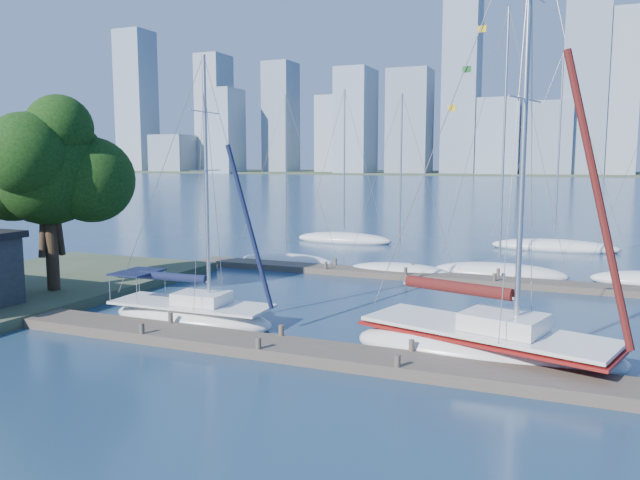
% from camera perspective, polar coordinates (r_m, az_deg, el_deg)
% --- Properties ---
extents(ground, '(700.00, 700.00, 0.00)m').
position_cam_1_polar(ground, '(23.05, -4.56, -10.22)').
color(ground, '#182B4E').
rests_on(ground, ground).
extents(near_dock, '(26.00, 2.00, 0.40)m').
position_cam_1_polar(near_dock, '(22.99, -4.56, -9.75)').
color(near_dock, '#483E35').
rests_on(near_dock, ground).
extents(far_dock, '(30.00, 1.80, 0.36)m').
position_cam_1_polar(far_dock, '(37.06, 9.65, -3.31)').
color(far_dock, '#483E35').
rests_on(far_dock, ground).
extents(shore, '(12.00, 22.00, 0.50)m').
position_cam_1_polar(shore, '(35.87, -27.18, -4.26)').
color(shore, '#38472D').
rests_on(shore, ground).
extents(far_shore, '(800.00, 100.00, 1.50)m').
position_cam_1_polar(far_shore, '(339.75, 21.04, 5.63)').
color(far_shore, '#38472D').
rests_on(far_shore, ground).
extents(tree, '(7.65, 6.97, 10.01)m').
position_cam_1_polar(tree, '(33.32, -23.64, 6.30)').
color(tree, black).
rests_on(tree, ground).
extents(sailboat_navy, '(7.66, 2.64, 11.67)m').
position_cam_1_polar(sailboat_navy, '(27.24, -11.69, -5.55)').
color(sailboat_navy, white).
rests_on(sailboat_navy, ground).
extents(sailboat_maroon, '(9.82, 5.53, 15.94)m').
position_cam_1_polar(sailboat_maroon, '(22.75, 14.95, -7.55)').
color(sailboat_maroon, white).
rests_on(sailboat_maroon, ground).
extents(bg_boat_0, '(6.99, 3.70, 11.53)m').
position_cam_1_polar(bg_boat_0, '(42.05, -3.07, -1.87)').
color(bg_boat_0, white).
rests_on(bg_boat_0, ground).
extents(bg_boat_2, '(6.39, 2.13, 11.18)m').
position_cam_1_polar(bg_boat_2, '(38.38, 7.25, -2.80)').
color(bg_boat_2, white).
rests_on(bg_boat_2, ground).
extents(bg_boat_3, '(8.24, 5.06, 15.98)m').
position_cam_1_polar(bg_boat_3, '(38.84, 16.06, -2.81)').
color(bg_boat_3, white).
rests_on(bg_boat_3, ground).
extents(bg_boat_6, '(8.77, 5.30, 13.20)m').
position_cam_1_polar(bg_boat_6, '(53.26, 2.20, 0.11)').
color(bg_boat_6, white).
rests_on(bg_boat_6, ground).
extents(bg_boat_7, '(9.69, 3.40, 15.40)m').
position_cam_1_polar(bg_boat_7, '(51.84, 20.63, -0.54)').
color(bg_boat_7, white).
rests_on(bg_boat_7, ground).
extents(skyline, '(503.60, 51.31, 104.13)m').
position_cam_1_polar(skyline, '(311.58, 25.83, 11.95)').
color(skyline, gray).
rests_on(skyline, ground).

